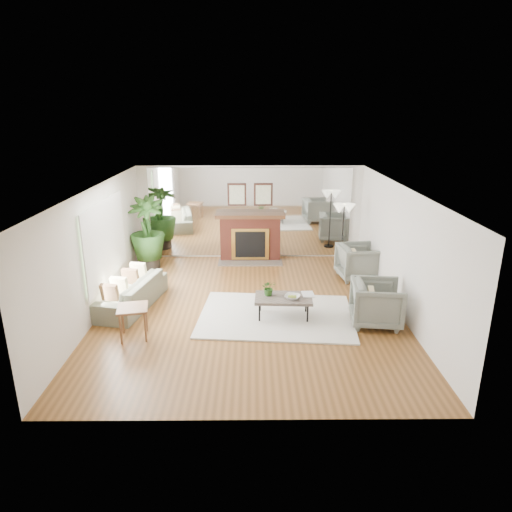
{
  "coord_description": "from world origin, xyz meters",
  "views": [
    {
      "loc": [
        0.06,
        -8.57,
        3.94
      ],
      "look_at": [
        0.13,
        0.6,
        0.95
      ],
      "focal_mm": 32.0,
      "sensor_mm": 36.0,
      "label": 1
    }
  ],
  "objects_px": {
    "coffee_table": "(283,299)",
    "armchair_front": "(377,303)",
    "potted_ficus": "(147,231)",
    "floor_lamp": "(344,214)",
    "armchair_back": "(358,262)",
    "fireplace": "(250,236)",
    "sofa": "(132,293)",
    "side_table": "(133,312)"
  },
  "relations": [
    {
      "from": "armchair_back",
      "to": "fireplace",
      "type": "bearing_deg",
      "value": 53.64
    },
    {
      "from": "potted_ficus",
      "to": "sofa",
      "type": "bearing_deg",
      "value": -86.39
    },
    {
      "from": "fireplace",
      "to": "sofa",
      "type": "bearing_deg",
      "value": -128.54
    },
    {
      "from": "fireplace",
      "to": "side_table",
      "type": "xyz_separation_m",
      "value": [
        -2.07,
        -4.45,
        -0.16
      ]
    },
    {
      "from": "potted_ficus",
      "to": "floor_lamp",
      "type": "relative_size",
      "value": 1.1
    },
    {
      "from": "sofa",
      "to": "potted_ficus",
      "type": "xyz_separation_m",
      "value": [
        -0.15,
        2.37,
        0.7
      ]
    },
    {
      "from": "armchair_back",
      "to": "armchair_front",
      "type": "xyz_separation_m",
      "value": [
        -0.19,
        -2.45,
        0.01
      ]
    },
    {
      "from": "potted_ficus",
      "to": "coffee_table",
      "type": "bearing_deg",
      "value": -42.26
    },
    {
      "from": "armchair_front",
      "to": "floor_lamp",
      "type": "bearing_deg",
      "value": 7.84
    },
    {
      "from": "armchair_back",
      "to": "sofa",
      "type": "bearing_deg",
      "value": 100.83
    },
    {
      "from": "armchair_back",
      "to": "floor_lamp",
      "type": "xyz_separation_m",
      "value": [
        -0.27,
        0.71,
        1.02
      ]
    },
    {
      "from": "coffee_table",
      "to": "sofa",
      "type": "bearing_deg",
      "value": 169.33
    },
    {
      "from": "coffee_table",
      "to": "potted_ficus",
      "type": "relative_size",
      "value": 0.61
    },
    {
      "from": "fireplace",
      "to": "sofa",
      "type": "relative_size",
      "value": 1.02
    },
    {
      "from": "sofa",
      "to": "armchair_back",
      "type": "relative_size",
      "value": 2.2
    },
    {
      "from": "armchair_back",
      "to": "armchair_front",
      "type": "bearing_deg",
      "value": 168.82
    },
    {
      "from": "coffee_table",
      "to": "side_table",
      "type": "xyz_separation_m",
      "value": [
        -2.73,
        -0.79,
        0.09
      ]
    },
    {
      "from": "armchair_back",
      "to": "floor_lamp",
      "type": "height_order",
      "value": "floor_lamp"
    },
    {
      "from": "sofa",
      "to": "armchair_back",
      "type": "xyz_separation_m",
      "value": [
        5.05,
        1.59,
        0.12
      ]
    },
    {
      "from": "fireplace",
      "to": "armchair_back",
      "type": "distance_m",
      "value": 3.0
    },
    {
      "from": "coffee_table",
      "to": "armchair_front",
      "type": "bearing_deg",
      "value": -8.92
    },
    {
      "from": "side_table",
      "to": "floor_lamp",
      "type": "height_order",
      "value": "floor_lamp"
    },
    {
      "from": "side_table",
      "to": "floor_lamp",
      "type": "bearing_deg",
      "value": 39.91
    },
    {
      "from": "floor_lamp",
      "to": "sofa",
      "type": "bearing_deg",
      "value": -154.27
    },
    {
      "from": "armchair_back",
      "to": "potted_ficus",
      "type": "distance_m",
      "value": 5.29
    },
    {
      "from": "armchair_front",
      "to": "side_table",
      "type": "relative_size",
      "value": 1.53
    },
    {
      "from": "side_table",
      "to": "potted_ficus",
      "type": "xyz_separation_m",
      "value": [
        -0.53,
        3.75,
        0.49
      ]
    },
    {
      "from": "armchair_front",
      "to": "side_table",
      "type": "xyz_separation_m",
      "value": [
        -4.47,
        -0.51,
        0.08
      ]
    },
    {
      "from": "side_table",
      "to": "potted_ficus",
      "type": "relative_size",
      "value": 0.33
    },
    {
      "from": "sofa",
      "to": "side_table",
      "type": "height_order",
      "value": "side_table"
    },
    {
      "from": "armchair_front",
      "to": "potted_ficus",
      "type": "xyz_separation_m",
      "value": [
        -5.01,
        3.24,
        0.57
      ]
    },
    {
      "from": "fireplace",
      "to": "sofa",
      "type": "distance_m",
      "value": 3.95
    },
    {
      "from": "potted_ficus",
      "to": "armchair_back",
      "type": "bearing_deg",
      "value": -8.54
    },
    {
      "from": "floor_lamp",
      "to": "fireplace",
      "type": "bearing_deg",
      "value": 161.68
    },
    {
      "from": "floor_lamp",
      "to": "potted_ficus",
      "type": "bearing_deg",
      "value": 179.17
    },
    {
      "from": "sofa",
      "to": "armchair_back",
      "type": "distance_m",
      "value": 5.3
    },
    {
      "from": "armchair_back",
      "to": "floor_lamp",
      "type": "relative_size",
      "value": 0.55
    },
    {
      "from": "armchair_front",
      "to": "potted_ficus",
      "type": "relative_size",
      "value": 0.5
    },
    {
      "from": "sofa",
      "to": "potted_ficus",
      "type": "distance_m",
      "value": 2.48
    },
    {
      "from": "floor_lamp",
      "to": "armchair_front",
      "type": "bearing_deg",
      "value": -88.62
    },
    {
      "from": "sofa",
      "to": "potted_ficus",
      "type": "relative_size",
      "value": 1.09
    },
    {
      "from": "sofa",
      "to": "armchair_back",
      "type": "height_order",
      "value": "armchair_back"
    }
  ]
}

